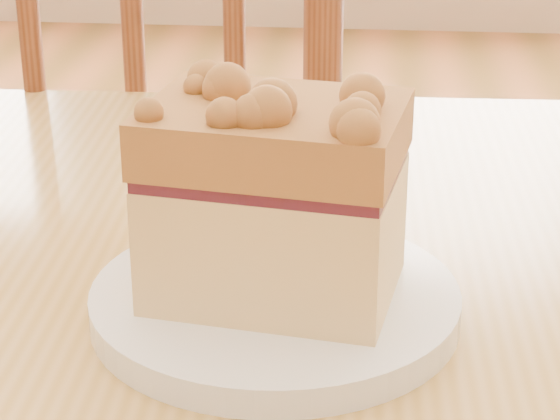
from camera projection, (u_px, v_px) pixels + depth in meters
name	position (u px, v px, depth m)	size (l,w,h in m)	color
cafe_table_main	(15.00, 418.00, 0.72)	(1.10, 0.75, 0.75)	tan
cafe_chair_main	(155.00, 272.00, 1.26)	(0.50, 0.50, 0.95)	brown
plate	(275.00, 304.00, 0.61)	(0.21, 0.21, 0.02)	white
cake_slice	(270.00, 191.00, 0.58)	(0.15, 0.12, 0.12)	#D1B676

